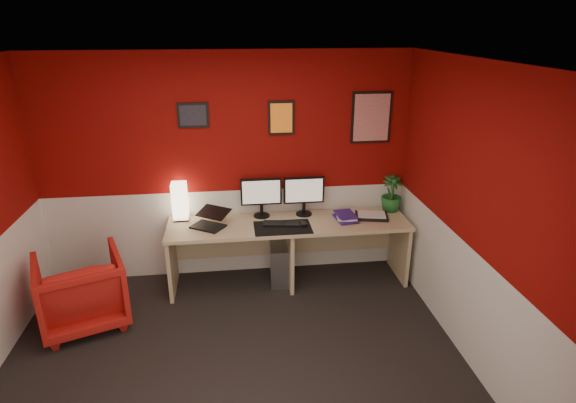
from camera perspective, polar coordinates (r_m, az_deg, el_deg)
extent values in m
cube|color=black|center=(4.25, -6.38, -19.78)|extent=(4.00, 3.50, 0.01)
cube|color=white|center=(3.23, -8.22, 16.07)|extent=(4.00, 3.50, 0.01)
cube|color=#810905|center=(5.20, -7.35, 3.91)|extent=(4.00, 0.01, 2.50)
cube|color=#810905|center=(4.06, 22.29, -2.55)|extent=(0.01, 3.50, 2.50)
cube|color=silver|center=(5.46, -6.99, -3.64)|extent=(4.00, 0.01, 1.00)
cube|color=silver|center=(4.40, 20.87, -11.55)|extent=(0.01, 3.50, 1.00)
cube|color=tan|center=(5.25, 0.11, -6.19)|extent=(2.60, 0.65, 0.73)
cube|color=#FFE5B2|center=(5.22, -12.93, -0.10)|extent=(0.16, 0.16, 0.40)
cube|color=black|center=(5.00, -9.71, -1.94)|extent=(0.40, 0.37, 0.22)
cube|color=black|center=(5.15, -3.26, 1.18)|extent=(0.45, 0.06, 0.58)
cube|color=black|center=(5.19, 1.96, 1.38)|extent=(0.45, 0.06, 0.58)
cube|color=black|center=(4.96, -0.65, -3.15)|extent=(0.60, 0.38, 0.01)
cube|color=black|center=(5.03, -0.62, -2.67)|extent=(0.44, 0.20, 0.02)
cube|color=black|center=(5.00, 1.86, -2.73)|extent=(0.08, 0.11, 0.03)
imported|color=navy|center=(5.15, 5.87, -2.20)|extent=(0.25, 0.31, 0.03)
imported|color=silver|center=(5.18, 5.87, -1.75)|extent=(0.24, 0.31, 0.02)
imported|color=navy|center=(5.14, 5.92, -1.68)|extent=(0.22, 0.28, 0.02)
cube|color=black|center=(5.29, 10.06, -1.76)|extent=(0.40, 0.32, 0.03)
imported|color=#19591E|center=(5.45, 12.41, 0.94)|extent=(0.24, 0.24, 0.41)
cube|color=#99999E|center=(5.35, -1.06, -7.32)|extent=(0.23, 0.46, 0.45)
imported|color=red|center=(4.99, -23.72, -9.79)|extent=(0.99, 1.00, 0.71)
cube|color=black|center=(5.05, -11.41, 10.19)|extent=(0.32, 0.02, 0.26)
cube|color=orange|center=(5.08, -0.82, 10.08)|extent=(0.28, 0.02, 0.36)
cube|color=red|center=(5.28, 10.04, 9.97)|extent=(0.44, 0.02, 0.56)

